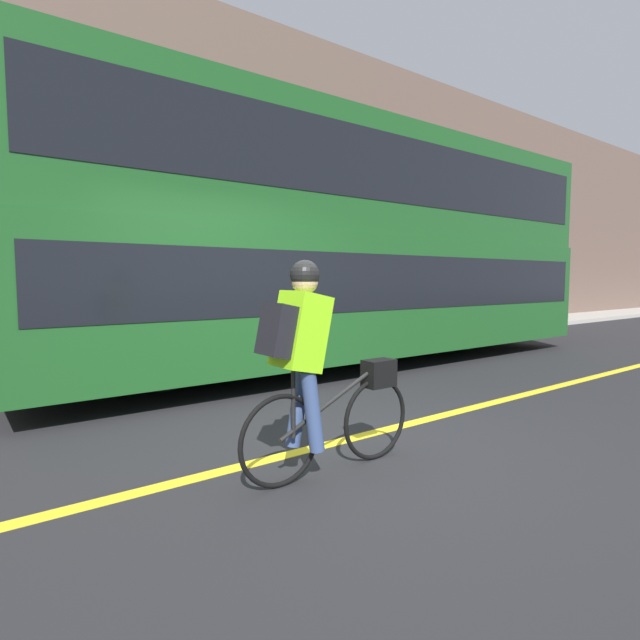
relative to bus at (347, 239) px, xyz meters
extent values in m
plane|color=#232326|center=(-2.72, -3.09, -2.13)|extent=(80.00, 80.00, 0.00)
cube|color=yellow|center=(-2.72, -3.05, -2.12)|extent=(50.00, 0.14, 0.01)
cube|color=#A8A399|center=(-2.72, 2.35, -2.07)|extent=(60.00, 1.85, 0.12)
cube|color=brown|center=(-2.72, 3.43, 1.43)|extent=(60.00, 0.30, 7.11)
cylinder|color=black|center=(3.17, 0.00, -1.67)|extent=(0.91, 0.30, 0.91)
cylinder|color=black|center=(-3.17, 0.00, -1.67)|extent=(0.91, 0.30, 0.91)
cube|color=#194C1E|center=(0.00, 0.00, -0.93)|extent=(10.22, 2.43, 1.84)
cube|color=black|center=(0.00, 0.00, -0.71)|extent=(9.81, 2.45, 0.81)
cube|color=#194C1E|center=(0.00, 0.00, 0.86)|extent=(10.22, 2.34, 1.74)
cube|color=black|center=(0.00, 0.00, 0.95)|extent=(9.81, 2.36, 0.98)
torus|color=black|center=(-2.69, -3.55, -1.79)|extent=(0.67, 0.04, 0.67)
torus|color=black|center=(-3.60, -3.55, -1.79)|extent=(0.67, 0.04, 0.67)
cylinder|color=black|center=(-3.15, -3.55, -1.58)|extent=(0.93, 0.03, 0.45)
cylinder|color=black|center=(-3.49, -3.55, -1.55)|extent=(0.03, 0.03, 0.49)
cube|color=black|center=(-2.66, -3.55, -1.42)|extent=(0.26, 0.16, 0.22)
cube|color=#8CE019|center=(-3.43, -3.55, -1.03)|extent=(0.37, 0.32, 0.58)
cube|color=black|center=(-3.63, -3.55, -1.01)|extent=(0.21, 0.26, 0.38)
cylinder|color=#384C7A|center=(-3.39, -3.46, -1.60)|extent=(0.21, 0.11, 0.60)
cylinder|color=#384C7A|center=(-3.39, -3.64, -1.60)|extent=(0.19, 0.11, 0.60)
sphere|color=tan|center=(-3.39, -3.55, -0.68)|extent=(0.19, 0.19, 0.19)
sphere|color=black|center=(-3.39, -3.55, -0.64)|extent=(0.21, 0.21, 0.21)
cylinder|color=#515156|center=(-1.16, 2.26, -1.51)|extent=(0.57, 0.57, 1.00)
camera|label=1|loc=(-5.44, -6.43, -0.67)|focal=28.00mm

